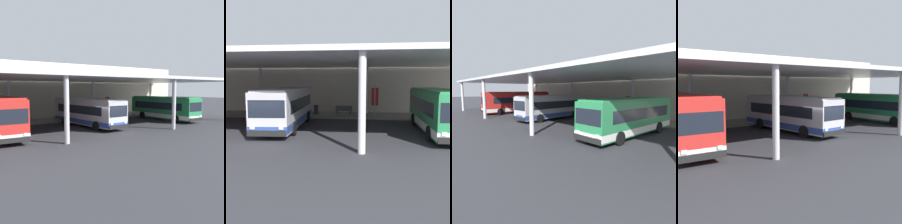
% 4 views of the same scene
% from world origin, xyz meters
% --- Properties ---
extents(ground_plane, '(200.00, 200.00, 0.00)m').
position_xyz_m(ground_plane, '(0.00, 0.00, 0.00)').
color(ground_plane, '#333338').
extents(platform_kerb, '(42.00, 4.50, 0.18)m').
position_xyz_m(platform_kerb, '(0.00, 11.75, 0.09)').
color(platform_kerb, gray).
rests_on(platform_kerb, ground).
extents(station_building_facade, '(48.00, 1.60, 7.92)m').
position_xyz_m(station_building_facade, '(0.00, 15.00, 3.96)').
color(station_building_facade, beige).
rests_on(station_building_facade, ground).
extents(canopy_shelter, '(40.00, 17.00, 5.55)m').
position_xyz_m(canopy_shelter, '(0.00, 5.50, 5.31)').
color(canopy_shelter, silver).
rests_on(canopy_shelter, ground).
extents(bus_second_bay, '(3.31, 10.69, 3.17)m').
position_xyz_m(bus_second_bay, '(-0.11, 4.53, 1.66)').
color(bus_second_bay, '#B7B7BC').
rests_on(bus_second_bay, ground).
extents(bus_middle_bay, '(2.78, 10.55, 3.17)m').
position_xyz_m(bus_middle_bay, '(11.51, 3.84, 1.66)').
color(bus_middle_bay, '#28844C').
rests_on(bus_middle_bay, ground).
extents(bench_waiting, '(1.80, 0.45, 0.92)m').
position_xyz_m(bench_waiting, '(3.82, 11.82, 0.66)').
color(bench_waiting, '#4C515B').
rests_on(bench_waiting, platform_kerb).
extents(trash_bin, '(0.52, 0.52, 0.98)m').
position_xyz_m(trash_bin, '(0.87, 11.53, 0.68)').
color(trash_bin, '#33383D').
rests_on(trash_bin, platform_kerb).
extents(banner_sign, '(0.70, 0.12, 3.20)m').
position_xyz_m(banner_sign, '(7.09, 10.94, 1.98)').
color(banner_sign, '#B2B2B7').
rests_on(banner_sign, platform_kerb).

